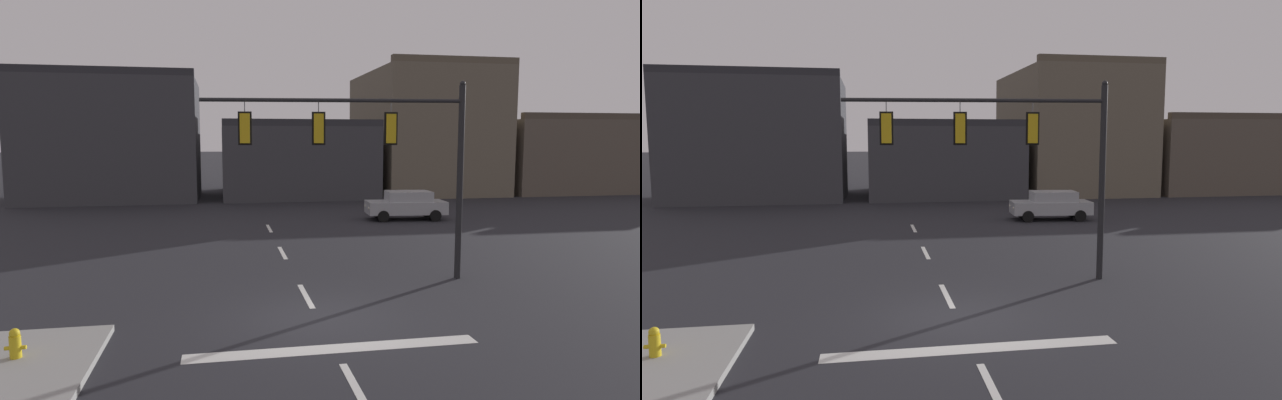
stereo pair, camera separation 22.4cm
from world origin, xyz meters
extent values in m
plane|color=#232328|center=(0.00, 0.00, 0.00)|extent=(400.00, 400.00, 0.00)
cube|color=silver|center=(0.00, -2.00, 0.00)|extent=(6.40, 0.50, 0.01)
cube|color=silver|center=(0.00, -4.00, 0.00)|extent=(0.16, 2.40, 0.01)
cube|color=silver|center=(0.00, 2.00, 0.00)|extent=(0.16, 2.40, 0.01)
cube|color=silver|center=(0.00, 8.00, 0.00)|extent=(0.16, 2.40, 0.01)
cube|color=silver|center=(0.00, 14.00, 0.00)|extent=(0.16, 2.40, 0.01)
cylinder|color=black|center=(5.14, 3.08, 3.08)|extent=(0.20, 0.20, 6.16)
cylinder|color=black|center=(1.11, 3.51, 5.67)|extent=(8.09, 0.98, 0.12)
sphere|color=black|center=(5.14, 3.08, 6.21)|extent=(0.18, 0.18, 0.18)
cylinder|color=#56565B|center=(2.90, 3.32, 5.44)|extent=(0.03, 0.03, 0.35)
cube|color=gold|center=(2.90, 3.32, 4.81)|extent=(0.32, 0.27, 0.90)
sphere|color=red|center=(2.91, 3.45, 5.10)|extent=(0.20, 0.20, 0.20)
sphere|color=#2D2314|center=(2.91, 3.45, 4.81)|extent=(0.20, 0.20, 0.20)
sphere|color=black|center=(2.91, 3.45, 4.53)|extent=(0.20, 0.20, 0.20)
cube|color=black|center=(2.90, 3.30, 4.81)|extent=(0.42, 0.07, 1.02)
cylinder|color=#56565B|center=(0.66, 3.56, 5.44)|extent=(0.03, 0.03, 0.35)
cube|color=gold|center=(0.66, 3.56, 4.81)|extent=(0.32, 0.27, 0.90)
sphere|color=red|center=(0.67, 3.69, 5.10)|extent=(0.20, 0.20, 0.20)
sphere|color=#2D2314|center=(0.67, 3.69, 4.81)|extent=(0.20, 0.20, 0.20)
sphere|color=black|center=(0.67, 3.69, 4.53)|extent=(0.20, 0.20, 0.20)
cube|color=black|center=(0.66, 3.54, 4.81)|extent=(0.42, 0.07, 1.02)
cylinder|color=#56565B|center=(-1.59, 3.80, 5.44)|extent=(0.03, 0.03, 0.35)
cube|color=gold|center=(-1.59, 3.80, 4.81)|extent=(0.32, 0.27, 0.90)
sphere|color=red|center=(-1.57, 3.93, 5.10)|extent=(0.20, 0.20, 0.20)
sphere|color=#2D2314|center=(-1.57, 3.93, 4.81)|extent=(0.20, 0.20, 0.20)
sphere|color=black|center=(-1.57, 3.93, 4.53)|extent=(0.20, 0.20, 0.20)
cube|color=black|center=(-1.59, 3.78, 4.81)|extent=(0.42, 0.07, 1.02)
cube|color=#9EA0A5|center=(7.83, 15.69, 0.70)|extent=(4.54, 2.18, 0.70)
cube|color=#9EA0A5|center=(7.98, 15.67, 1.33)|extent=(2.59, 1.81, 0.56)
cube|color=#2D3842|center=(7.22, 15.74, 1.31)|extent=(0.38, 1.54, 0.47)
cube|color=#2D3842|center=(9.15, 15.57, 1.31)|extent=(0.35, 1.53, 0.46)
cylinder|color=black|center=(6.31, 14.97, 0.32)|extent=(0.66, 0.27, 0.64)
cylinder|color=black|center=(6.46, 16.66, 0.32)|extent=(0.66, 0.27, 0.64)
cylinder|color=black|center=(9.21, 14.71, 0.32)|extent=(0.66, 0.27, 0.64)
cylinder|color=black|center=(9.35, 16.41, 0.32)|extent=(0.66, 0.27, 0.64)
sphere|color=silver|center=(5.61, 15.30, 0.75)|extent=(0.16, 0.16, 0.16)
sphere|color=silver|center=(5.71, 16.45, 0.75)|extent=(0.16, 0.16, 0.16)
cube|color=maroon|center=(10.01, 15.50, 0.78)|extent=(0.16, 1.37, 0.12)
cylinder|color=gold|center=(-6.42, -1.66, 0.33)|extent=(0.22, 0.22, 0.55)
cylinder|color=gold|center=(-6.42, -1.66, 0.05)|extent=(0.30, 0.30, 0.10)
sphere|color=gold|center=(-6.42, -1.66, 0.65)|extent=(0.20, 0.20, 0.20)
cylinder|color=gold|center=(-6.57, -1.66, 0.35)|extent=(0.10, 0.08, 0.08)
cylinder|color=gold|center=(-6.27, -1.66, 0.35)|extent=(0.10, 0.08, 0.08)
cube|color=#38383D|center=(-10.24, 29.56, 4.41)|extent=(12.38, 8.56, 8.83)
cube|color=#2B2B30|center=(-10.24, 25.58, 9.08)|extent=(12.38, 0.60, 0.50)
cube|color=#38383D|center=(3.59, 31.13, 2.73)|extent=(11.68, 11.69, 5.46)
cube|color=#2B2B30|center=(3.59, 25.58, 5.71)|extent=(11.68, 0.60, 0.50)
cube|color=#665B4C|center=(15.10, 31.98, 5.09)|extent=(10.00, 13.39, 10.19)
cube|color=brown|center=(15.10, 25.58, 10.44)|extent=(10.00, 0.60, 0.50)
cube|color=brown|center=(26.30, 32.17, 3.05)|extent=(11.08, 13.77, 6.09)
cube|color=#493F35|center=(26.30, 25.58, 6.34)|extent=(11.08, 0.60, 0.50)
camera|label=1|loc=(-2.30, -12.82, 4.46)|focal=30.06mm
camera|label=2|loc=(-2.08, -12.86, 4.46)|focal=30.06mm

